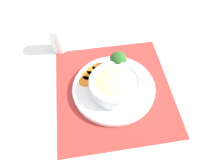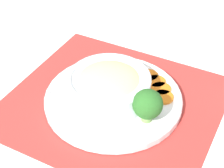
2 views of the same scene
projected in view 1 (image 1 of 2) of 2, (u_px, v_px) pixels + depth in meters
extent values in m
plane|color=white|center=(114.00, 90.00, 0.83)|extent=(4.00, 4.00, 0.00)
cube|color=#B2332D|center=(114.00, 90.00, 0.83)|extent=(0.49, 0.52, 0.00)
cylinder|color=white|center=(114.00, 88.00, 0.82)|extent=(0.31, 0.31, 0.02)
torus|color=white|center=(114.00, 87.00, 0.82)|extent=(0.31, 0.31, 0.01)
cylinder|color=silver|center=(113.00, 86.00, 0.79)|extent=(0.18, 0.18, 0.05)
torus|color=silver|center=(113.00, 81.00, 0.77)|extent=(0.19, 0.19, 0.01)
ellipsoid|color=beige|center=(113.00, 84.00, 0.78)|extent=(0.15, 0.15, 0.05)
cylinder|color=#759E51|center=(118.00, 65.00, 0.87)|extent=(0.02, 0.02, 0.02)
sphere|color=#286023|center=(118.00, 59.00, 0.84)|extent=(0.06, 0.06, 0.06)
sphere|color=#286023|center=(113.00, 58.00, 0.84)|extent=(0.03, 0.03, 0.03)
sphere|color=#286023|center=(123.00, 59.00, 0.84)|extent=(0.03, 0.03, 0.03)
cylinder|color=orange|center=(98.00, 67.00, 0.87)|extent=(0.05, 0.05, 0.01)
cylinder|color=orange|center=(92.00, 71.00, 0.86)|extent=(0.05, 0.05, 0.01)
cylinder|color=orange|center=(88.00, 76.00, 0.84)|extent=(0.05, 0.05, 0.01)
cylinder|color=orange|center=(85.00, 81.00, 0.83)|extent=(0.05, 0.05, 0.01)
cylinder|color=silver|center=(58.00, 39.00, 0.91)|extent=(0.07, 0.07, 0.12)
cylinder|color=silver|center=(59.00, 43.00, 0.93)|extent=(0.06, 0.06, 0.07)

